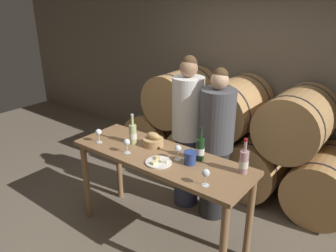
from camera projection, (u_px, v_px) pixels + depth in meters
ground_plane at (161, 235)px, 3.39m from camera, size 10.00×10.00×0.00m
stone_wall_back at (256, 53)px, 4.26m from camera, size 10.00×0.12×3.20m
barrel_stack at (231, 135)px, 4.21m from camera, size 3.09×0.89×1.37m
tasting_table at (160, 168)px, 3.09m from camera, size 1.78×0.60×0.93m
person_left at (187, 133)px, 3.61m from camera, size 0.34×0.34×1.75m
person_right at (216, 146)px, 3.42m from camera, size 0.36×0.36×1.67m
wine_bottle_red at (200, 149)px, 2.91m from camera, size 0.08×0.08×0.32m
wine_bottle_white at (133, 134)px, 3.24m from camera, size 0.08×0.08×0.31m
wine_bottle_rose at (244, 162)px, 2.70m from camera, size 0.08×0.08×0.31m
blue_crock at (190, 157)px, 2.86m from camera, size 0.12×0.12×0.12m
bread_basket at (153, 140)px, 3.21m from camera, size 0.20×0.20×0.14m
cheese_plate at (159, 162)px, 2.89m from camera, size 0.23×0.23×0.04m
wine_glass_far_left at (99, 133)px, 3.26m from camera, size 0.06×0.06×0.14m
wine_glass_left at (127, 143)px, 3.04m from camera, size 0.06×0.06×0.14m
wine_glass_center at (178, 149)px, 2.91m from camera, size 0.06×0.06×0.14m
wine_glass_right at (206, 174)px, 2.52m from camera, size 0.06×0.06×0.14m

